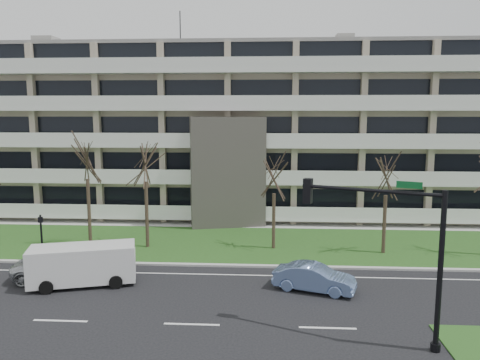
# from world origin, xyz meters

# --- Properties ---
(ground) EXTENTS (160.00, 160.00, 0.00)m
(ground) POSITION_xyz_m (0.00, 0.00, 0.00)
(ground) COLOR black
(ground) RESTS_ON ground
(grass_verge) EXTENTS (90.00, 10.00, 0.06)m
(grass_verge) POSITION_xyz_m (0.00, 13.00, 0.03)
(grass_verge) COLOR #244818
(grass_verge) RESTS_ON ground
(curb) EXTENTS (90.00, 0.35, 0.12)m
(curb) POSITION_xyz_m (0.00, 8.00, 0.06)
(curb) COLOR #B2B2AD
(curb) RESTS_ON ground
(sidewalk) EXTENTS (90.00, 2.00, 0.08)m
(sidewalk) POSITION_xyz_m (0.00, 18.50, 0.04)
(sidewalk) COLOR #B2B2AD
(sidewalk) RESTS_ON ground
(lane_edge_line) EXTENTS (90.00, 0.12, 0.01)m
(lane_edge_line) POSITION_xyz_m (0.00, 6.50, 0.01)
(lane_edge_line) COLOR white
(lane_edge_line) RESTS_ON ground
(apartment_building) EXTENTS (60.50, 15.10, 18.75)m
(apartment_building) POSITION_xyz_m (-0.01, 25.32, 7.61)
(apartment_building) COLOR #B8AC8F
(apartment_building) RESTS_ON ground
(silver_pickup) EXTENTS (5.57, 3.08, 1.47)m
(silver_pickup) POSITION_xyz_m (-8.16, 5.22, 0.74)
(silver_pickup) COLOR #B7BABF
(silver_pickup) RESTS_ON ground
(blue_sedan) EXTENTS (4.54, 2.76, 1.41)m
(blue_sedan) POSITION_xyz_m (5.82, 4.36, 0.71)
(blue_sedan) COLOR #7D9BD8
(blue_sedan) RESTS_ON ground
(white_van) EXTENTS (5.92, 3.51, 2.16)m
(white_van) POSITION_xyz_m (-6.64, 4.54, 1.29)
(white_van) COLOR silver
(white_van) RESTS_ON ground
(traffic_signal) EXTENTS (5.38, 2.50, 6.70)m
(traffic_signal) POSITION_xyz_m (8.26, -1.01, 4.33)
(traffic_signal) COLOR black
(traffic_signal) RESTS_ON ground
(pedestrian_signal) EXTENTS (0.35, 0.32, 3.09)m
(pedestrian_signal) POSITION_xyz_m (-10.68, 7.92, 1.97)
(pedestrian_signal) COLOR black
(pedestrian_signal) RESTS_ON ground
(tree_2) EXTENTS (4.27, 4.27, 8.53)m
(tree_2) POSITION_xyz_m (-9.15, 11.87, 6.64)
(tree_2) COLOR #382B21
(tree_2) RESTS_ON ground
(tree_3) EXTENTS (4.15, 4.15, 8.31)m
(tree_3) POSITION_xyz_m (-5.02, 11.72, 6.46)
(tree_3) COLOR #382B21
(tree_3) RESTS_ON ground
(tree_4) EXTENTS (3.47, 3.47, 6.93)m
(tree_4) POSITION_xyz_m (3.76, 11.89, 5.39)
(tree_4) COLOR #382B21
(tree_4) RESTS_ON ground
(tree_5) EXTENTS (3.53, 3.53, 7.07)m
(tree_5) POSITION_xyz_m (11.08, 11.27, 5.49)
(tree_5) COLOR #382B21
(tree_5) RESTS_ON ground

